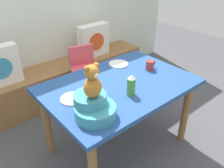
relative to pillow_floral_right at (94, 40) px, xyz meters
The scene contains 11 objects.
ground_plane 1.49m from the pillow_floral_right, 116.15° to the right, with size 8.00×8.00×0.00m, color #4C4C51.
window_bench 0.74m from the pillow_floral_right, behind, with size 2.60×0.44×0.46m, color olive.
pillow_floral_right is the anchor object (origin of this frame).
dining_table 1.32m from the pillow_floral_right, 116.15° to the right, with size 1.33×0.92×0.74m.
highchair 0.62m from the pillow_floral_right, 136.35° to the right, with size 0.40×0.51×0.79m.
infant_seat_teal 1.75m from the pillow_floral_right, 126.01° to the right, with size 0.30×0.33×0.16m.
teddy_bear 1.78m from the pillow_floral_right, 126.00° to the right, with size 0.13×0.12×0.25m.
ketchup_bottle 1.53m from the pillow_floral_right, 114.49° to the right, with size 0.07×0.07×0.18m.
coffee_mug 1.19m from the pillow_floral_right, 98.13° to the right, with size 0.12×0.08×0.09m.
dinner_plate_near 1.54m from the pillow_floral_right, 132.29° to the right, with size 0.20×0.20×0.01m, color white.
dinner_plate_far 0.95m from the pillow_floral_right, 110.28° to the right, with size 0.20×0.20×0.01m, color white.
Camera 1 is at (-1.21, -1.34, 1.79)m, focal length 37.47 mm.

